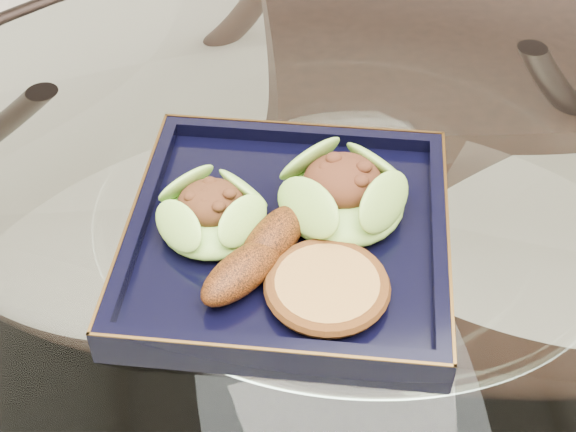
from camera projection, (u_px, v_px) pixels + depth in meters
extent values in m
cylinder|color=white|center=(348.00, 247.00, 0.71)|extent=(1.10, 1.10, 0.01)
torus|color=black|center=(348.00, 247.00, 0.71)|extent=(1.13, 1.13, 0.02)
cylinder|color=black|center=(478.00, 268.00, 1.20)|extent=(0.04, 0.04, 0.75)
cylinder|color=black|center=(100.00, 314.00, 1.14)|extent=(0.04, 0.04, 0.75)
cube|color=black|center=(429.00, 126.00, 1.24)|extent=(0.46, 0.46, 0.04)
cylinder|color=black|center=(322.00, 342.00, 1.27)|extent=(0.03, 0.03, 0.48)
cylinder|color=black|center=(555.00, 317.00, 1.31)|extent=(0.03, 0.03, 0.48)
cylinder|color=black|center=(289.00, 182.00, 1.54)|extent=(0.03, 0.03, 0.48)
cylinder|color=black|center=(483.00, 164.00, 1.58)|extent=(0.03, 0.03, 0.48)
cube|color=black|center=(288.00, 241.00, 0.69)|extent=(0.33, 0.33, 0.02)
ellipsoid|color=olive|center=(212.00, 216.00, 0.68)|extent=(0.11, 0.11, 0.03)
ellipsoid|color=#598C28|center=(342.00, 196.00, 0.69)|extent=(0.13, 0.13, 0.04)
ellipsoid|color=#60280A|center=(274.00, 237.00, 0.66)|extent=(0.14, 0.15, 0.03)
cylinder|color=#A57537|center=(327.00, 288.00, 0.63)|extent=(0.11, 0.11, 0.02)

